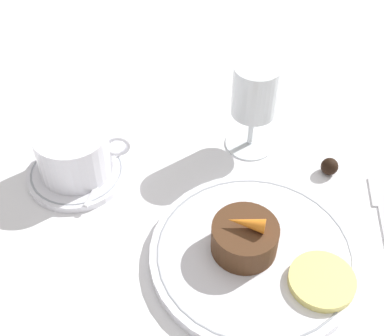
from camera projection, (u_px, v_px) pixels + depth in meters
ground_plane at (265, 244)px, 0.65m from camera, size 3.00×3.00×0.00m
dinner_plate at (254, 255)px, 0.63m from camera, size 0.25×0.25×0.01m
saucer at (77, 173)px, 0.73m from camera, size 0.13×0.13×0.01m
coffee_cup at (74, 151)px, 0.70m from camera, size 0.12×0.10×0.07m
spoon at (108, 168)px, 0.72m from camera, size 0.06×0.11×0.00m
wine_glass at (255, 96)px, 0.71m from camera, size 0.07×0.07×0.13m
fork at (383, 217)px, 0.68m from camera, size 0.06×0.18×0.01m
dessert_cake at (245, 238)px, 0.62m from camera, size 0.08×0.08×0.04m
carrot_garnish at (246, 223)px, 0.60m from camera, size 0.05×0.03×0.02m
pineapple_slice at (322, 281)px, 0.59m from camera, size 0.07×0.07×0.01m
chocolate_truffle at (329, 166)px, 0.73m from camera, size 0.02×0.02×0.02m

